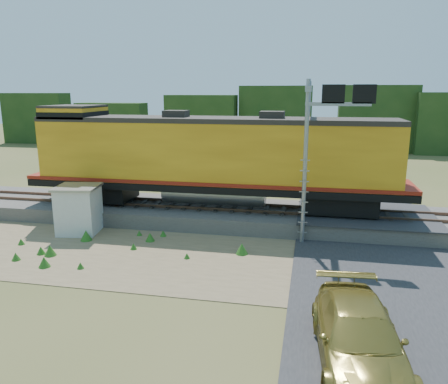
% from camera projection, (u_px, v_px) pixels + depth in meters
% --- Properties ---
extents(ground, '(140.00, 140.00, 0.00)m').
position_uv_depth(ground, '(210.00, 262.00, 18.69)').
color(ground, '#475123').
rests_on(ground, ground).
extents(ballast, '(70.00, 5.00, 0.80)m').
position_uv_depth(ballast, '(234.00, 215.00, 24.33)').
color(ballast, slate).
rests_on(ballast, ground).
extents(rails, '(70.00, 1.54, 0.16)m').
position_uv_depth(rails, '(234.00, 207.00, 24.22)').
color(rails, brown).
rests_on(rails, ballast).
extents(dirt_shoulder, '(26.00, 8.00, 0.03)m').
position_uv_depth(dirt_shoulder, '(169.00, 254.00, 19.55)').
color(dirt_shoulder, '#8C7754').
rests_on(dirt_shoulder, ground).
extents(road, '(7.00, 66.00, 0.86)m').
position_uv_depth(road, '(379.00, 266.00, 18.03)').
color(road, '#38383A').
rests_on(road, ground).
extents(tree_line_north, '(130.00, 3.00, 6.50)m').
position_uv_depth(tree_line_north, '(280.00, 125.00, 54.29)').
color(tree_line_north, '#1D3914').
rests_on(tree_line_north, ground).
extents(weed_clumps, '(15.00, 6.20, 0.56)m').
position_uv_depth(weed_clumps, '(134.00, 255.00, 19.46)').
color(weed_clumps, '#2B671D').
rests_on(weed_clumps, ground).
extents(locomotive, '(20.93, 3.19, 5.40)m').
position_uv_depth(locomotive, '(208.00, 157.00, 23.89)').
color(locomotive, black).
rests_on(locomotive, rails).
extents(shed, '(2.39, 2.39, 2.46)m').
position_uv_depth(shed, '(79.00, 209.00, 22.31)').
color(shed, silver).
rests_on(shed, ground).
extents(signal_gantry, '(3.04, 6.20, 7.68)m').
position_uv_depth(signal_gantry, '(316.00, 121.00, 21.67)').
color(signal_gantry, gray).
rests_on(signal_gantry, ground).
extents(car, '(2.60, 5.55, 1.57)m').
position_uv_depth(car, '(359.00, 337.00, 11.55)').
color(car, olive).
rests_on(car, ground).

